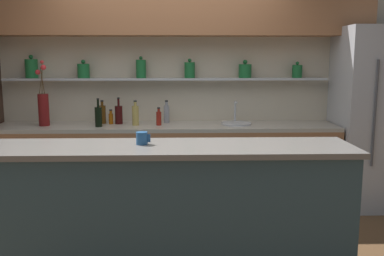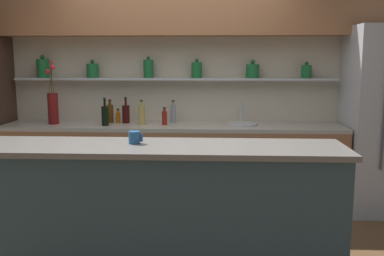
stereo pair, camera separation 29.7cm
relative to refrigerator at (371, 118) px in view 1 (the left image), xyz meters
The scene contains 15 objects.
ground_plane 2.71m from the refrigerator, 151.62° to the right, with size 12.00×12.00×0.00m, color brown.
back_wall_unit 2.32m from the refrigerator, behind, with size 5.20×0.44×2.60m.
back_counter_unit 2.32m from the refrigerator, behind, with size 3.71×0.62×0.92m.
island_counter 2.77m from the refrigerator, 144.59° to the right, with size 2.73×0.61×1.02m.
refrigerator is the anchor object (origin of this frame).
flower_vase 3.57m from the refrigerator, behind, with size 0.14×0.14×0.70m.
sink_fixture 1.49m from the refrigerator, behind, with size 0.33×0.33×0.25m.
bottle_sauce_0 2.87m from the refrigerator, behind, with size 0.05×0.05×0.16m.
bottle_spirit_1 2.26m from the refrigerator, behind, with size 0.06×0.06×0.25m.
bottle_sauce_2 2.34m from the refrigerator, behind, with size 0.06×0.06×0.20m.
bottle_spirit_3 2.59m from the refrigerator, behind, with size 0.07×0.07×0.27m.
bottle_wine_4 2.97m from the refrigerator, behind, with size 0.07×0.07×0.30m.
bottle_wine_5 2.79m from the refrigerator, behind, with size 0.08×0.08×0.29m.
bottle_spirit_6 2.97m from the refrigerator, behind, with size 0.07×0.07×0.26m.
coffee_mug 2.83m from the refrigerator, 147.25° to the right, with size 0.10×0.08×0.09m.
Camera 1 is at (0.11, -3.39, 1.64)m, focal length 40.00 mm.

